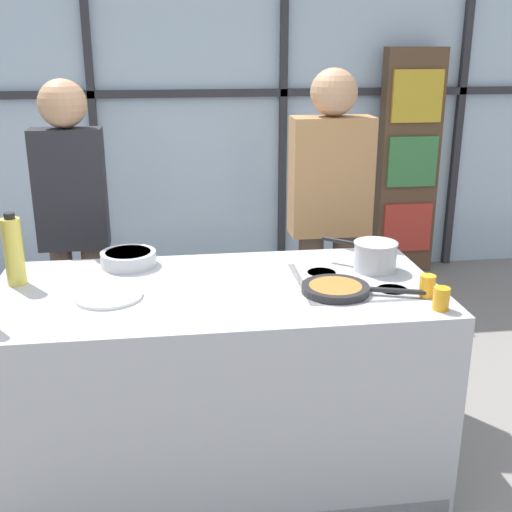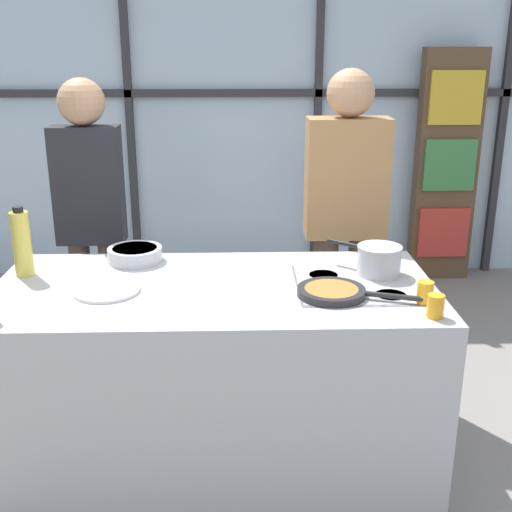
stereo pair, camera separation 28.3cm
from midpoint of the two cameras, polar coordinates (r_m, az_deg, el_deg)
name	(u,v)px [view 2 (the right image)]	position (r m, az deg, el deg)	size (l,w,h in m)	color
ground_plane	(218,468)	(3.22, -0.75, -18.37)	(18.00, 18.00, 0.00)	gray
back_window_wall	(224,110)	(5.39, -1.32, 12.87)	(6.40, 0.10, 2.80)	silver
bookshelf	(446,167)	(5.59, 17.96, 7.49)	(0.50, 0.19, 1.90)	brown
demo_island	(216,381)	(2.96, -0.76, -11.16)	(1.91, 0.91, 0.93)	#B7BABF
spectator_far_left	(91,212)	(3.59, -12.33, 3.78)	(0.36, 0.25, 1.76)	#47382D
spectator_center_left	(345,212)	(3.60, 10.18, 3.81)	(0.44, 0.25, 1.81)	#47382D
frying_pan	(333,292)	(2.69, 9.92, -3.19)	(0.50, 0.28, 0.03)	#232326
saucepan	(379,259)	(2.96, 13.56, -0.32)	(0.31, 0.28, 0.13)	silver
white_plate	(107,290)	(2.74, -10.29, -3.08)	(0.28, 0.28, 0.01)	white
mixing_bowl	(135,254)	(3.09, -8.15, 0.14)	(0.26, 0.26, 0.07)	silver
oil_bottle	(22,243)	(2.98, -17.59, 1.05)	(0.08, 0.08, 0.32)	#E0CC4C
juice_glass_near	(435,306)	(2.58, 18.74, -4.30)	(0.07, 0.07, 0.09)	orange
juice_glass_far	(425,292)	(2.70, 17.76, -3.16)	(0.07, 0.07, 0.09)	orange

